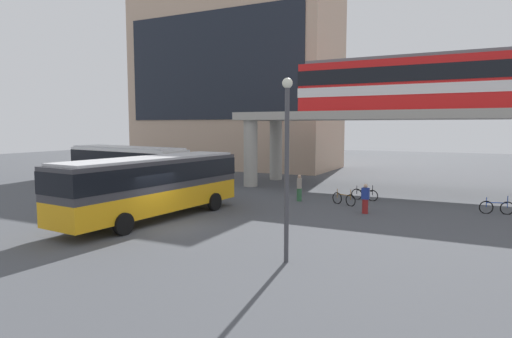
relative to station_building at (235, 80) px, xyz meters
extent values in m
plane|color=#47494F|center=(12.43, -18.80, -10.16)|extent=(120.00, 120.00, 0.00)
cube|color=tan|center=(0.00, 0.03, 0.00)|extent=(23.40, 10.33, 20.32)
cube|color=black|center=(0.00, -5.19, 1.01)|extent=(21.06, 0.10, 11.38)
cube|color=#ADA89E|center=(25.07, -11.92, -4.61)|extent=(33.65, 6.53, 0.60)
cylinder|color=#ADA89E|center=(9.45, -14.38, -7.54)|extent=(1.10, 1.10, 5.26)
cylinder|color=#ADA89E|center=(9.45, -9.46, -7.54)|extent=(1.10, 1.10, 5.26)
cube|color=red|center=(25.58, -11.92, -2.51)|extent=(25.12, 2.90, 3.60)
cube|color=silver|center=(25.58, -11.92, -2.87)|extent=(25.18, 2.96, 0.70)
cube|color=black|center=(25.58, -11.92, -1.79)|extent=(25.18, 2.96, 1.10)
cube|color=slate|center=(25.58, -11.92, -0.59)|extent=(24.11, 2.61, 0.24)
cube|color=orange|center=(10.66, -27.60, -9.11)|extent=(3.45, 11.18, 1.10)
cube|color=#333338|center=(10.66, -27.60, -7.81)|extent=(3.45, 11.18, 1.50)
cube|color=black|center=(10.66, -27.60, -7.74)|extent=(3.50, 11.22, 0.96)
cube|color=silver|center=(10.66, -27.60, -7.00)|extent=(3.28, 10.62, 0.12)
cylinder|color=black|center=(9.72, -23.98, -9.66)|extent=(0.37, 1.02, 1.00)
cylinder|color=black|center=(12.21, -24.20, -9.66)|extent=(0.37, 1.02, 1.00)
cylinder|color=black|center=(9.15, -30.56, -9.66)|extent=(0.37, 1.02, 1.00)
cylinder|color=black|center=(11.64, -30.78, -9.66)|extent=(0.37, 1.02, 1.00)
cube|color=teal|center=(1.54, -19.74, -9.11)|extent=(11.26, 4.23, 1.10)
cube|color=white|center=(1.54, -19.74, -7.81)|extent=(11.26, 4.23, 1.50)
cube|color=black|center=(1.54, -19.74, -7.74)|extent=(11.30, 4.28, 0.96)
cube|color=silver|center=(1.54, -19.74, -7.00)|extent=(10.70, 4.02, 0.12)
cylinder|color=black|center=(-2.14, -20.41, -9.66)|extent=(1.03, 0.44, 1.00)
cylinder|color=black|center=(-1.74, -17.94, -9.66)|extent=(1.03, 0.44, 1.00)
cylinder|color=black|center=(4.38, -21.47, -9.66)|extent=(1.03, 0.44, 1.00)
cylinder|color=black|center=(4.78, -19.00, -9.66)|extent=(1.03, 0.44, 1.00)
torus|color=black|center=(18.79, -19.40, -9.82)|extent=(0.70, 0.37, 0.74)
torus|color=black|center=(17.84, -18.96, -9.82)|extent=(0.70, 0.37, 0.74)
cylinder|color=#996626|center=(18.31, -19.18, -9.54)|extent=(0.97, 0.49, 0.05)
cylinder|color=#996626|center=(17.84, -18.96, -9.52)|extent=(0.04, 0.04, 0.55)
cylinder|color=#996626|center=(18.79, -19.40, -9.47)|extent=(0.04, 0.04, 0.65)
torus|color=black|center=(27.02, -18.03, -9.82)|extent=(0.73, 0.24, 0.74)
torus|color=black|center=(26.00, -18.29, -9.82)|extent=(0.73, 0.24, 0.74)
cylinder|color=#1E3FA5|center=(26.51, -18.16, -9.54)|extent=(1.03, 0.31, 0.05)
cylinder|color=#1E3FA5|center=(26.00, -18.29, -9.52)|extent=(0.04, 0.04, 0.55)
cylinder|color=#1E3FA5|center=(27.02, -18.03, -9.47)|extent=(0.04, 0.04, 0.65)
torus|color=black|center=(19.58, -16.98, -9.82)|extent=(0.74, 0.15, 0.74)
torus|color=black|center=(18.54, -16.85, -9.82)|extent=(0.74, 0.15, 0.74)
cylinder|color=black|center=(19.06, -16.91, -9.54)|extent=(1.05, 0.18, 0.05)
cylinder|color=black|center=(18.54, -16.85, -9.52)|extent=(0.04, 0.04, 0.55)
cylinder|color=black|center=(19.58, -16.98, -9.47)|extent=(0.04, 0.04, 0.65)
cylinder|color=#26262D|center=(10.45, -19.84, -9.74)|extent=(0.32, 0.32, 0.84)
cube|color=gray|center=(10.45, -19.84, -8.99)|extent=(0.48, 0.45, 0.67)
sphere|color=tan|center=(10.45, -19.84, -8.54)|extent=(0.23, 0.23, 0.23)
cylinder|color=maroon|center=(20.06, -21.23, -9.77)|extent=(0.32, 0.32, 0.79)
cube|color=navy|center=(20.06, -21.23, -9.06)|extent=(0.41, 0.28, 0.63)
sphere|color=tan|center=(20.06, -21.23, -8.64)|extent=(0.21, 0.21, 0.21)
cylinder|color=#33663F|center=(15.40, -19.13, -9.75)|extent=(0.32, 0.32, 0.82)
cube|color=gray|center=(15.40, -19.13, -9.01)|extent=(0.34, 0.45, 0.65)
sphere|color=tan|center=(15.40, -19.13, -8.58)|extent=(0.22, 0.22, 0.22)
cylinder|color=#3F3F44|center=(19.49, -31.08, -7.13)|extent=(0.16, 0.16, 6.08)
sphere|color=silver|center=(19.49, -31.08, -3.94)|extent=(0.36, 0.36, 0.36)
camera|label=1|loc=(25.21, -44.88, -5.39)|focal=30.45mm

